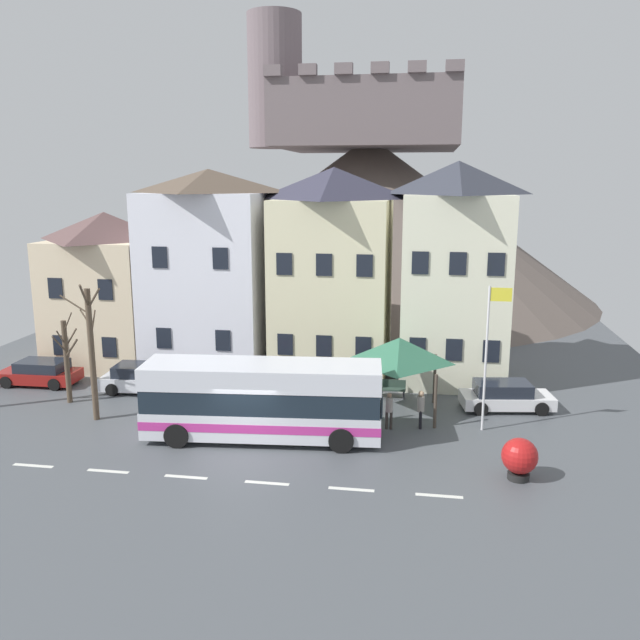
{
  "coord_description": "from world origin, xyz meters",
  "views": [
    {
      "loc": [
        6.75,
        -22.59,
        10.51
      ],
      "look_at": [
        2.28,
        5.13,
        4.44
      ],
      "focal_mm": 36.67,
      "sensor_mm": 36.0,
      "label": 1
    }
  ],
  "objects_px": {
    "flagpole": "(489,347)",
    "bare_tree_02": "(91,350)",
    "townhouse_02": "(334,272)",
    "public_bench": "(389,388)",
    "townhouse_00": "(109,288)",
    "townhouse_03": "(454,272)",
    "transit_bus": "(263,401)",
    "harbour_buoy": "(520,457)",
    "pedestrian_01": "(389,408)",
    "pedestrian_00": "(421,406)",
    "bus_shelter": "(399,351)",
    "townhouse_01": "(211,270)",
    "hilltop_castle": "(368,213)",
    "parked_car_01": "(144,378)",
    "bare_tree_01": "(67,359)",
    "parked_car_02": "(40,373)",
    "parked_car_00": "(505,396)"
  },
  "relations": [
    {
      "from": "townhouse_00",
      "to": "townhouse_03",
      "type": "height_order",
      "value": "townhouse_03"
    },
    {
      "from": "transit_bus",
      "to": "pedestrian_00",
      "type": "bearing_deg",
      "value": 13.84
    },
    {
      "from": "harbour_buoy",
      "to": "bare_tree_02",
      "type": "bearing_deg",
      "value": 169.95
    },
    {
      "from": "townhouse_03",
      "to": "parked_car_00",
      "type": "xyz_separation_m",
      "value": [
        2.34,
        -4.92,
        -5.07
      ]
    },
    {
      "from": "townhouse_03",
      "to": "pedestrian_00",
      "type": "height_order",
      "value": "townhouse_03"
    },
    {
      "from": "bare_tree_01",
      "to": "pedestrian_01",
      "type": "bearing_deg",
      "value": -3.66
    },
    {
      "from": "townhouse_01",
      "to": "townhouse_02",
      "type": "xyz_separation_m",
      "value": [
        6.9,
        0.07,
        0.04
      ]
    },
    {
      "from": "townhouse_03",
      "to": "hilltop_castle",
      "type": "distance_m",
      "value": 24.61
    },
    {
      "from": "townhouse_01",
      "to": "public_bench",
      "type": "bearing_deg",
      "value": -22.03
    },
    {
      "from": "transit_bus",
      "to": "bare_tree_02",
      "type": "bearing_deg",
      "value": 168.43
    },
    {
      "from": "townhouse_03",
      "to": "townhouse_02",
      "type": "bearing_deg",
      "value": 178.82
    },
    {
      "from": "townhouse_00",
      "to": "parked_car_02",
      "type": "xyz_separation_m",
      "value": [
        -1.7,
        -4.72,
        -3.72
      ]
    },
    {
      "from": "parked_car_00",
      "to": "flagpole",
      "type": "bearing_deg",
      "value": -120.76
    },
    {
      "from": "bare_tree_01",
      "to": "hilltop_castle",
      "type": "bearing_deg",
      "value": 69.64
    },
    {
      "from": "townhouse_01",
      "to": "parked_car_02",
      "type": "height_order",
      "value": "townhouse_01"
    },
    {
      "from": "parked_car_01",
      "to": "pedestrian_00",
      "type": "relative_size",
      "value": 2.58
    },
    {
      "from": "townhouse_00",
      "to": "transit_bus",
      "type": "height_order",
      "value": "townhouse_00"
    },
    {
      "from": "hilltop_castle",
      "to": "parked_car_02",
      "type": "distance_m",
      "value": 32.7
    },
    {
      "from": "townhouse_03",
      "to": "parked_car_01",
      "type": "relative_size",
      "value": 2.64
    },
    {
      "from": "townhouse_03",
      "to": "pedestrian_01",
      "type": "xyz_separation_m",
      "value": [
        -2.85,
        -8.26,
        -4.76
      ]
    },
    {
      "from": "transit_bus",
      "to": "bus_shelter",
      "type": "relative_size",
      "value": 2.75
    },
    {
      "from": "pedestrian_00",
      "to": "flagpole",
      "type": "relative_size",
      "value": 0.27
    },
    {
      "from": "hilltop_castle",
      "to": "transit_bus",
      "type": "distance_m",
      "value": 34.27
    },
    {
      "from": "townhouse_03",
      "to": "bus_shelter",
      "type": "distance_m",
      "value": 7.23
    },
    {
      "from": "parked_car_00",
      "to": "townhouse_03",
      "type": "bearing_deg",
      "value": 107.0
    },
    {
      "from": "hilltop_castle",
      "to": "pedestrian_01",
      "type": "xyz_separation_m",
      "value": [
        3.86,
        -31.87,
        -6.64
      ]
    },
    {
      "from": "parked_car_02",
      "to": "transit_bus",
      "type": "bearing_deg",
      "value": 157.41
    },
    {
      "from": "pedestrian_01",
      "to": "bare_tree_01",
      "type": "relative_size",
      "value": 0.36
    },
    {
      "from": "parked_car_02",
      "to": "hilltop_castle",
      "type": "bearing_deg",
      "value": -117.97
    },
    {
      "from": "townhouse_02",
      "to": "bus_shelter",
      "type": "distance_m",
      "value": 7.86
    },
    {
      "from": "parked_car_00",
      "to": "public_bench",
      "type": "bearing_deg",
      "value": 162.79
    },
    {
      "from": "bare_tree_02",
      "to": "parked_car_02",
      "type": "bearing_deg",
      "value": 141.17
    },
    {
      "from": "townhouse_00",
      "to": "townhouse_02",
      "type": "bearing_deg",
      "value": 1.25
    },
    {
      "from": "pedestrian_01",
      "to": "bare_tree_02",
      "type": "distance_m",
      "value": 13.2
    },
    {
      "from": "transit_bus",
      "to": "bus_shelter",
      "type": "bearing_deg",
      "value": 31.35
    },
    {
      "from": "hilltop_castle",
      "to": "bare_tree_02",
      "type": "relative_size",
      "value": 6.31
    },
    {
      "from": "bus_shelter",
      "to": "townhouse_03",
      "type": "bearing_deg",
      "value": 67.51
    },
    {
      "from": "townhouse_00",
      "to": "pedestrian_00",
      "type": "bearing_deg",
      "value": -23.44
    },
    {
      "from": "bus_shelter",
      "to": "flagpole",
      "type": "relative_size",
      "value": 0.58
    },
    {
      "from": "parked_car_01",
      "to": "pedestrian_00",
      "type": "height_order",
      "value": "pedestrian_00"
    },
    {
      "from": "hilltop_castle",
      "to": "bus_shelter",
      "type": "xyz_separation_m",
      "value": [
        4.15,
        -29.78,
        -4.64
      ]
    },
    {
      "from": "flagpole",
      "to": "bare_tree_02",
      "type": "distance_m",
      "value": 17.08
    },
    {
      "from": "townhouse_01",
      "to": "bus_shelter",
      "type": "xyz_separation_m",
      "value": [
        10.8,
        -6.24,
        -2.58
      ]
    },
    {
      "from": "townhouse_01",
      "to": "parked_car_00",
      "type": "distance_m",
      "value": 17.18
    },
    {
      "from": "hilltop_castle",
      "to": "pedestrian_01",
      "type": "bearing_deg",
      "value": -83.1
    },
    {
      "from": "transit_bus",
      "to": "harbour_buoy",
      "type": "height_order",
      "value": "transit_bus"
    },
    {
      "from": "townhouse_02",
      "to": "public_bench",
      "type": "xyz_separation_m",
      "value": [
        3.35,
        -4.22,
        -5.1
      ]
    },
    {
      "from": "townhouse_00",
      "to": "pedestrian_00",
      "type": "distance_m",
      "value": 19.87
    },
    {
      "from": "parked_car_01",
      "to": "parked_car_02",
      "type": "xyz_separation_m",
      "value": [
        -5.84,
        0.21,
        -0.05
      ]
    },
    {
      "from": "flagpole",
      "to": "townhouse_02",
      "type": "bearing_deg",
      "value": 134.13
    }
  ]
}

